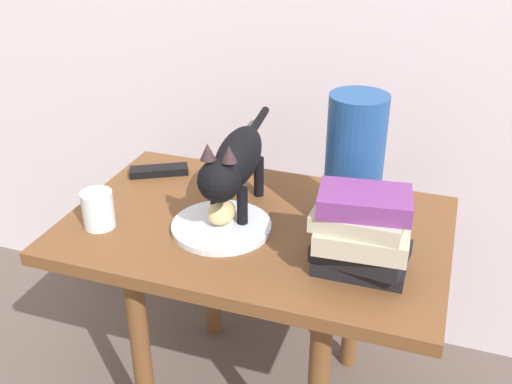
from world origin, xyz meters
The scene contains 8 objects.
side_table centered at (0.00, 0.00, 0.46)m, with size 0.85×0.55×0.54m.
plate centered at (-0.06, -0.05, 0.54)m, with size 0.22×0.22×0.01m, color silver.
bread_roll centered at (-0.07, -0.04, 0.57)m, with size 0.08×0.06×0.05m, color #E0BC7A.
cat centered at (-0.06, 0.02, 0.67)m, with size 0.12×0.48×0.23m.
book_stack centered at (0.25, -0.11, 0.62)m, with size 0.19×0.14×0.18m.
green_vase centered at (0.20, 0.06, 0.69)m, with size 0.12×0.12×0.30m, color navy.
candle_jar centered at (-0.33, -0.12, 0.57)m, with size 0.07×0.07×0.08m.
tv_remote centered at (-0.32, 0.15, 0.55)m, with size 0.15×0.04×0.02m, color black.
Camera 1 is at (0.38, -1.10, 1.24)m, focal length 42.38 mm.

